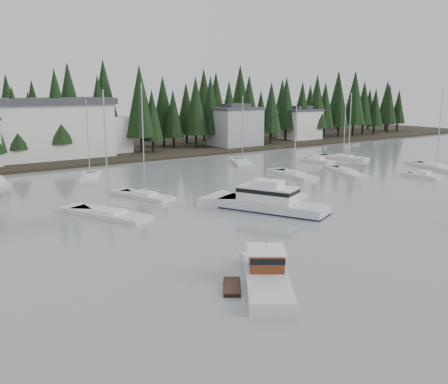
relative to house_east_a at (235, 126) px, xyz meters
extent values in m
cube|color=black|center=(-36.00, 19.00, -4.90)|extent=(240.00, 54.00, 1.00)
cube|color=#999EA0|center=(0.00, 0.00, -0.40)|extent=(10.00, 8.00, 8.00)
cube|color=#38383D|center=(0.00, 0.00, 3.85)|extent=(10.60, 8.48, 0.50)
cube|color=#38383D|center=(0.00, 0.00, 4.45)|extent=(5.50, 4.40, 0.80)
cube|color=silver|center=(22.00, 2.00, -0.90)|extent=(9.00, 7.00, 7.00)
cube|color=#38383D|center=(22.00, 2.00, 2.85)|extent=(9.54, 7.42, 0.50)
cube|color=#38383D|center=(22.00, 2.00, 3.45)|extent=(4.95, 3.85, 0.80)
cube|color=silver|center=(-41.00, 4.00, 0.60)|extent=(24.00, 10.00, 10.00)
cube|color=#38383D|center=(-41.00, 4.00, 5.90)|extent=(25.00, 11.00, 1.20)
cube|color=silver|center=(-29.00, 6.00, -0.90)|extent=(10.00, 8.00, 7.00)
cube|color=silver|center=(-46.62, -65.58, -4.81)|extent=(7.41, 8.68, 1.25)
cube|color=silver|center=(-46.62, -65.58, -4.14)|extent=(7.26, 8.50, 0.12)
cube|color=#481A0E|center=(-45.60, -64.19, -3.47)|extent=(3.43, 3.48, 1.34)
cube|color=white|center=(-45.60, -64.19, -2.75)|extent=(3.87, 3.93, 0.12)
cube|color=black|center=(-45.60, -64.19, -3.20)|extent=(3.50, 3.55, 0.38)
cylinder|color=#A5A8AD|center=(-45.60, -64.19, -1.93)|extent=(0.08, 0.08, 1.54)
cube|color=black|center=(-48.56, -64.17, -4.95)|extent=(2.74, 3.16, 0.53)
cube|color=silver|center=(-32.12, -49.46, -4.74)|extent=(8.33, 12.50, 1.75)
cube|color=black|center=(-32.12, -49.46, -4.87)|extent=(8.39, 12.57, 0.24)
cube|color=white|center=(-32.36, -48.91, -3.04)|extent=(5.35, 6.96, 1.59)
cube|color=black|center=(-32.36, -48.91, -2.66)|extent=(5.44, 7.04, 0.44)
cube|color=white|center=(-32.36, -48.91, -1.90)|extent=(3.32, 3.77, 0.71)
cylinder|color=#A5A8AD|center=(-32.36, -48.91, -1.02)|extent=(0.10, 0.10, 1.20)
cube|color=silver|center=(-6.82, -38.25, -4.93)|extent=(6.56, 10.77, 1.05)
cube|color=white|center=(-6.82, -38.25, -4.28)|extent=(3.05, 4.02, 0.30)
cylinder|color=#A5A8AD|center=(-6.82, -38.25, 1.57)|extent=(0.14, 0.14, 11.95)
cube|color=silver|center=(-47.64, -41.36, -4.93)|extent=(6.44, 10.15, 1.05)
cube|color=white|center=(-47.64, -41.36, -4.28)|extent=(3.14, 3.85, 0.30)
cylinder|color=#A5A8AD|center=(-47.64, -41.36, 1.86)|extent=(0.14, 0.14, 12.54)
cube|color=silver|center=(9.31, -43.32, -4.93)|extent=(5.81, 10.65, 1.05)
cube|color=white|center=(9.31, -43.32, -4.28)|extent=(2.89, 3.93, 0.30)
cylinder|color=#A5A8AD|center=(9.31, -43.32, 2.03)|extent=(0.14, 0.14, 12.87)
cube|color=silver|center=(5.76, -26.41, -4.93)|extent=(5.61, 9.68, 1.05)
cube|color=white|center=(5.76, -26.41, -4.28)|extent=(2.93, 3.61, 0.30)
cylinder|color=#A5A8AD|center=(5.76, -26.41, 1.05)|extent=(0.14, 0.14, 10.91)
cube|color=silver|center=(-40.44, -35.36, -4.93)|extent=(4.72, 8.48, 1.05)
cube|color=white|center=(-40.44, -35.36, -4.28)|extent=(2.45, 3.14, 0.30)
cylinder|color=#A5A8AD|center=(-40.44, -35.36, 2.24)|extent=(0.14, 0.14, 13.29)
cube|color=silver|center=(-13.91, -20.56, -4.93)|extent=(6.84, 9.37, 1.05)
cube|color=white|center=(-13.91, -20.56, -4.28)|extent=(3.25, 3.68, 0.30)
cylinder|color=#A5A8AD|center=(-13.91, -20.56, 1.27)|extent=(0.14, 0.14, 11.35)
cube|color=silver|center=(-41.22, -19.24, -4.93)|extent=(5.55, 8.42, 1.05)
cube|color=white|center=(-41.22, -19.24, -4.28)|extent=(2.77, 3.23, 0.30)
cylinder|color=#A5A8AD|center=(-41.22, -19.24, 1.13)|extent=(0.14, 0.14, 11.06)
cube|color=silver|center=(-15.07, -34.98, -4.93)|extent=(4.07, 9.15, 1.05)
cube|color=white|center=(-15.07, -34.98, -4.28)|extent=(2.36, 3.26, 0.30)
cylinder|color=#A5A8AD|center=(-15.07, -34.98, 1.04)|extent=(0.14, 0.14, 10.89)
cube|color=silver|center=(-26.09, -44.08, -4.85)|extent=(4.24, 6.80, 0.90)
cube|color=white|center=(-26.09, -44.08, -4.15)|extent=(2.10, 2.44, 0.55)
cube|color=silver|center=(-0.08, -47.06, -4.85)|extent=(2.60, 5.29, 0.90)
cube|color=white|center=(-0.08, -47.06, -4.15)|extent=(1.62, 1.76, 0.55)
cube|color=silver|center=(-1.30, -26.57, -4.85)|extent=(2.74, 6.22, 0.90)
cube|color=white|center=(-1.30, -26.57, -4.15)|extent=(1.67, 2.06, 0.55)
camera|label=1|loc=(-67.32, -89.40, 8.30)|focal=40.00mm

